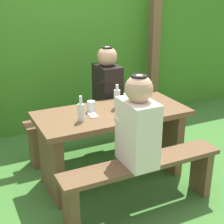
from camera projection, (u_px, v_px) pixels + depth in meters
ground_plane at (112, 177)px, 3.33m from camera, size 12.00×12.00×0.00m
hedge_backdrop at (53, 51)px, 4.55m from camera, size 6.40×0.90×1.88m
pergola_post_right at (154, 43)px, 4.43m from camera, size 0.12×0.12×2.11m
picnic_table at (112, 133)px, 3.16m from camera, size 1.40×0.64×0.70m
bench_near at (142, 176)px, 2.74m from camera, size 1.40×0.24×0.47m
bench_far at (90, 126)px, 3.69m from camera, size 1.40×0.24×0.47m
person_white_shirt at (138, 124)px, 2.55m from camera, size 0.25×0.35×0.72m
person_black_coat at (107, 83)px, 3.61m from camera, size 0.25×0.35×0.72m
drinking_glass at (91, 106)px, 3.06m from camera, size 0.07×0.07×0.10m
bottle_left at (127, 102)px, 3.01m from camera, size 0.06×0.06×0.25m
bottle_right at (117, 98)px, 3.13m from camera, size 0.06×0.06×0.23m
bottle_center at (81, 111)px, 2.84m from camera, size 0.06×0.06×0.22m
cell_phone at (93, 115)px, 2.98m from camera, size 0.08×0.15×0.01m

